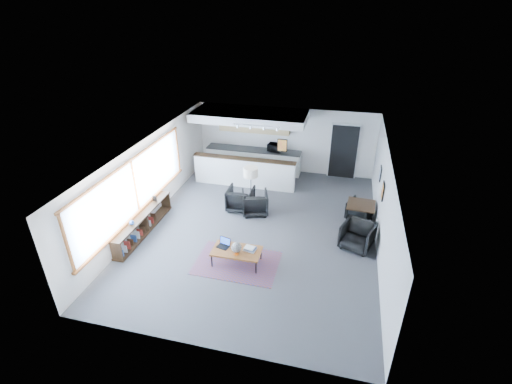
% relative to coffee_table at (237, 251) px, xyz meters
% --- Properties ---
extents(room, '(7.02, 9.02, 2.62)m').
position_rel_coffee_table_xyz_m(room, '(0.17, 1.74, 0.91)').
color(room, '#4B4B4E').
rests_on(room, ground).
extents(window, '(0.10, 5.95, 1.66)m').
position_rel_coffee_table_xyz_m(window, '(-3.29, 0.84, 1.06)').
color(window, '#8CBFFF').
rests_on(window, room).
extents(console, '(0.35, 3.00, 0.80)m').
position_rel_coffee_table_xyz_m(console, '(-3.13, 0.70, -0.06)').
color(console, '#311F11').
rests_on(console, floor).
extents(kitchenette, '(4.20, 1.96, 2.60)m').
position_rel_coffee_table_xyz_m(kitchenette, '(-1.03, 5.45, 0.99)').
color(kitchenette, white).
rests_on(kitchenette, floor).
extents(doorway, '(1.10, 0.12, 2.15)m').
position_rel_coffee_table_xyz_m(doorway, '(2.47, 6.17, 0.68)').
color(doorway, black).
rests_on(doorway, room).
extents(track_light, '(1.60, 0.07, 0.15)m').
position_rel_coffee_table_xyz_m(track_light, '(-0.42, 3.94, 2.14)').
color(track_light, silver).
rests_on(track_light, room).
extents(wall_art_lower, '(0.03, 0.38, 0.48)m').
position_rel_coffee_table_xyz_m(wall_art_lower, '(3.64, 2.14, 1.16)').
color(wall_art_lower, black).
rests_on(wall_art_lower, room).
extents(wall_art_upper, '(0.03, 0.34, 0.44)m').
position_rel_coffee_table_xyz_m(wall_art_upper, '(3.64, 3.44, 1.11)').
color(wall_art_upper, black).
rests_on(wall_art_upper, room).
extents(kilim_rug, '(2.22, 1.51, 0.01)m').
position_rel_coffee_table_xyz_m(kilim_rug, '(-0.00, -0.00, -0.38)').
color(kilim_rug, '#5C3648').
rests_on(kilim_rug, floor).
extents(coffee_table, '(1.30, 0.71, 0.42)m').
position_rel_coffee_table_xyz_m(coffee_table, '(0.00, 0.00, 0.00)').
color(coffee_table, brown).
rests_on(coffee_table, floor).
extents(laptop, '(0.38, 0.33, 0.23)m').
position_rel_coffee_table_xyz_m(laptop, '(-0.38, 0.11, 0.10)').
color(laptop, black).
rests_on(laptop, coffee_table).
extents(ceramic_pot, '(0.27, 0.27, 0.27)m').
position_rel_coffee_table_xyz_m(ceramic_pot, '(0.01, -0.06, 0.17)').
color(ceramic_pot, gray).
rests_on(ceramic_pot, coffee_table).
extents(book_stack, '(0.35, 0.30, 0.10)m').
position_rel_coffee_table_xyz_m(book_stack, '(0.34, 0.10, 0.08)').
color(book_stack, silver).
rests_on(book_stack, coffee_table).
extents(coaster, '(0.14, 0.14, 0.01)m').
position_rel_coffee_table_xyz_m(coaster, '(0.04, -0.17, 0.04)').
color(coaster, '#E5590C').
rests_on(coaster, coffee_table).
extents(armchair_left, '(0.85, 0.79, 0.86)m').
position_rel_coffee_table_xyz_m(armchair_left, '(-0.69, 2.77, 0.04)').
color(armchair_left, black).
rests_on(armchair_left, floor).
extents(armchair_right, '(1.00, 0.97, 0.83)m').
position_rel_coffee_table_xyz_m(armchair_right, '(-0.17, 2.65, 0.03)').
color(armchair_right, black).
rests_on(armchair_right, floor).
extents(floor_lamp, '(0.50, 0.50, 1.60)m').
position_rel_coffee_table_xyz_m(floor_lamp, '(-0.30, 2.68, 1.00)').
color(floor_lamp, black).
rests_on(floor_lamp, floor).
extents(dining_table, '(0.89, 0.89, 0.70)m').
position_rel_coffee_table_xyz_m(dining_table, '(3.17, 2.79, 0.25)').
color(dining_table, '#311F11').
rests_on(dining_table, floor).
extents(dining_chair_near, '(0.88, 0.86, 0.72)m').
position_rel_coffee_table_xyz_m(dining_chair_near, '(3.09, 1.50, -0.03)').
color(dining_chair_near, black).
rests_on(dining_chair_near, floor).
extents(dining_chair_far, '(0.77, 0.75, 0.61)m').
position_rel_coffee_table_xyz_m(dining_chair_far, '(3.17, 3.07, -0.08)').
color(dining_chair_far, black).
rests_on(dining_chair_far, floor).
extents(microwave, '(0.58, 0.39, 0.37)m').
position_rel_coffee_table_xyz_m(microwave, '(-0.16, 5.89, 0.72)').
color(microwave, black).
rests_on(microwave, kitchenette).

